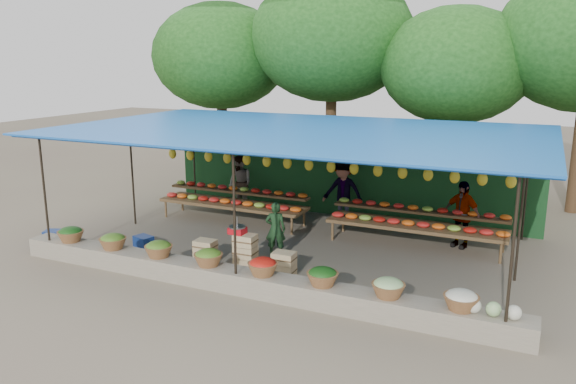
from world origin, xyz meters
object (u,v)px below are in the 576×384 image
at_px(vendor_seated, 275,229).
at_px(blue_crate_back, 144,241).
at_px(crate_counter, 244,255).
at_px(weighing_scale, 237,229).
at_px(blue_crate_front, 55,236).

bearing_deg(vendor_seated, blue_crate_back, -6.18).
relative_size(crate_counter, vendor_seated, 1.87).
distance_m(crate_counter, weighing_scale, 0.57).
bearing_deg(blue_crate_back, blue_crate_front, -150.13).
distance_m(vendor_seated, blue_crate_front, 5.57).
bearing_deg(blue_crate_back, crate_counter, 9.74).
height_order(crate_counter, blue_crate_back, crate_counter).
xyz_separation_m(weighing_scale, blue_crate_back, (-2.74, 0.28, -0.73)).
xyz_separation_m(crate_counter, blue_crate_front, (-5.14, -0.30, -0.17)).
relative_size(crate_counter, blue_crate_back, 5.41).
xyz_separation_m(blue_crate_front, blue_crate_back, (2.25, 0.58, -0.01)).
bearing_deg(crate_counter, weighing_scale, 180.00).
height_order(weighing_scale, blue_crate_back, weighing_scale).
distance_m(vendor_seated, blue_crate_back, 3.26).
xyz_separation_m(vendor_seated, blue_crate_front, (-5.39, -1.31, -0.49)).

